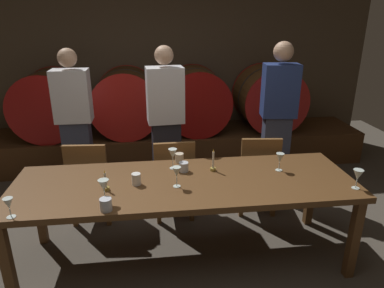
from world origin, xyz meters
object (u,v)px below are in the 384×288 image
at_px(chair_left, 90,178).
at_px(cup_center_left, 136,179).
at_px(guest_center, 166,127).
at_px(guest_right, 278,119).
at_px(wine_barrel_far_right, 269,98).
at_px(chair_center, 174,175).
at_px(wine_barrel_far_left, 50,104).
at_px(cup_far_right, 184,167).
at_px(candle_left, 106,185).
at_px(guest_left, 76,126).
at_px(cup_far_left, 106,205).
at_px(candle_right, 213,165).
at_px(wine_glass_far_left, 9,204).
at_px(wine_glass_center_left, 173,154).
at_px(wine_barrel_center_left, 126,102).
at_px(wine_barrel_center_right, 196,100).
at_px(wine_glass_left, 104,186).
at_px(wine_glass_far_right, 358,175).
at_px(wine_glass_center_right, 177,173).
at_px(cup_center_right, 179,158).
at_px(dining_table, 185,188).
at_px(wine_glass_right, 280,159).

bearing_deg(chair_left, cup_center_left, 128.88).
xyz_separation_m(guest_center, guest_right, (1.27, 0.06, 0.02)).
bearing_deg(wine_barrel_far_right, chair_center, -134.00).
xyz_separation_m(wine_barrel_far_left, cup_far_right, (1.60, -2.03, -0.10)).
bearing_deg(candle_left, guest_left, 109.24).
xyz_separation_m(chair_center, guest_right, (1.22, 0.44, 0.42)).
bearing_deg(cup_far_right, cup_far_left, -136.21).
relative_size(wine_barrel_far_right, candle_right, 4.51).
height_order(wine_glass_far_left, wine_glass_center_left, wine_glass_center_left).
bearing_deg(guest_left, wine_barrel_far_right, -158.39).
height_order(cup_far_left, cup_center_left, cup_center_left).
xyz_separation_m(wine_barrel_far_left, wine_barrel_center_left, (1.01, 0.00, 0.00)).
xyz_separation_m(guest_left, wine_glass_far_left, (-0.13, -1.62, -0.02)).
xyz_separation_m(chair_left, guest_right, (2.06, 0.40, 0.42)).
height_order(guest_right, candle_left, guest_right).
bearing_deg(chair_center, guest_center, -83.99).
bearing_deg(wine_barrel_center_right, wine_glass_left, -111.68).
height_order(wine_barrel_far_right, candle_left, wine_barrel_far_right).
height_order(candle_right, wine_glass_far_right, candle_right).
xyz_separation_m(wine_barrel_far_left, wine_glass_center_right, (1.52, -2.31, -0.02)).
bearing_deg(wine_barrel_far_left, guest_left, -62.58).
xyz_separation_m(candle_left, cup_center_left, (0.23, 0.07, 0.00)).
distance_m(wine_barrel_far_right, guest_center, 1.93).
distance_m(guest_center, candle_right, 0.95).
bearing_deg(wine_barrel_center_right, guest_center, -112.02).
distance_m(cup_far_left, cup_center_left, 0.42).
bearing_deg(wine_glass_center_left, cup_far_left, -128.29).
height_order(wine_barrel_center_left, candle_left, wine_barrel_center_left).
bearing_deg(wine_barrel_center_right, candle_left, -113.50).
relative_size(wine_barrel_center_left, chair_left, 1.02).
height_order(guest_right, cup_center_right, guest_right).
xyz_separation_m(wine_glass_left, cup_center_right, (0.60, 0.66, -0.09)).
bearing_deg(cup_far_left, cup_center_left, 61.81).
height_order(wine_glass_far_left, wine_glass_left, wine_glass_left).
distance_m(wine_glass_left, cup_center_right, 0.89).
bearing_deg(dining_table, wine_barrel_far_left, 125.65).
bearing_deg(cup_center_left, wine_barrel_far_right, 50.62).
xyz_separation_m(wine_barrel_center_right, wine_glass_far_right, (0.93, -2.51, -0.03)).
distance_m(candle_right, cup_center_left, 0.68).
bearing_deg(guest_center, candle_right, 106.96).
xyz_separation_m(wine_barrel_center_left, cup_center_right, (0.57, -1.83, -0.10)).
height_order(guest_center, candle_left, guest_center).
relative_size(guest_right, wine_glass_right, 11.15).
bearing_deg(dining_table, guest_right, 43.45).
xyz_separation_m(guest_left, wine_glass_center_left, (1.00, -0.97, 0.01)).
bearing_deg(wine_glass_center_left, candle_left, -147.64).
bearing_deg(wine_glass_left, guest_center, 68.62).
xyz_separation_m(wine_barrel_far_left, guest_center, (1.50, -1.17, -0.00)).
height_order(wine_glass_left, wine_glass_center_left, wine_glass_center_left).
xyz_separation_m(chair_left, wine_glass_far_left, (-0.33, -1.11, 0.37)).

